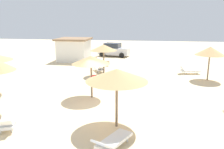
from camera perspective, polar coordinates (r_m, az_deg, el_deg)
The scene contains 13 objects.
ground_plane at distance 12.60m, azimuth -2.08°, elevation -8.57°, with size 80.00×80.00×0.00m, color beige.
parasol_0 at distance 19.39m, azimuth 23.61°, elevation 5.47°, with size 2.30×2.30×2.71m.
parasol_1 at distance 19.31m, azimuth -2.13°, elevation 6.79°, with size 2.26×2.26×2.71m.
parasol_5 at distance 9.82m, azimuth 1.21°, elevation -0.17°, with size 2.75×2.75×2.71m.
parasol_6 at distance 13.77m, azimuth -5.30°, elevation 3.53°, with size 2.36×2.36×2.64m.
lounger_0 at distance 21.39m, azimuth 18.88°, elevation 1.02°, with size 1.93×0.87×0.77m.
lounger_1 at distance 21.02m, azimuth -3.21°, elevation 1.50°, with size 1.45×1.99×0.62m.
lounger_4 at distance 11.38m, azimuth -24.95°, elevation -10.72°, with size 1.33×1.96×0.78m.
lounger_5 at distance 8.90m, azimuth 0.08°, elevation -16.48°, with size 1.43×1.98×0.69m.
bench_0 at distance 25.83m, azimuth -4.38°, elevation 3.90°, with size 0.62×1.54×0.49m.
bench_1 at distance 23.72m, azimuth -2.48°, elevation 3.03°, with size 1.54×0.61×0.49m.
parked_car at distance 29.90m, azimuth 0.41°, elevation 6.23°, with size 4.25×2.59×1.72m.
beach_cabana at distance 26.98m, azimuth -9.57°, elevation 6.31°, with size 3.68×3.68×2.64m.
Camera 1 is at (2.21, -11.43, 4.81)m, focal length 36.11 mm.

